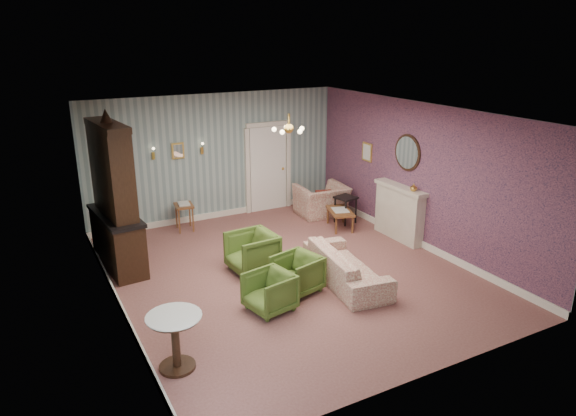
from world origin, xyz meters
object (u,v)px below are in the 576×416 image
coffee_table (340,219)px  sofa_chintz (346,260)px  wingback_chair (322,195)px  fireplace (399,212)px  olive_chair_b (297,272)px  olive_chair_c (252,250)px  pedestal_table (176,342)px  side_table_black (345,210)px  olive_chair_a (269,290)px  dresser (113,193)px

coffee_table → sofa_chintz: bearing=-121.4°
coffee_table → wingback_chair: bearing=83.8°
fireplace → coffee_table: size_ratio=1.67×
olive_chair_b → fireplace: 3.27m
olive_chair_b → olive_chair_c: 1.13m
wingback_chair → pedestal_table: (-4.87, -4.28, -0.10)m
olive_chair_b → side_table_black: 3.56m
wingback_chair → sofa_chintz: bearing=69.2°
side_table_black → wingback_chair: bearing=104.6°
olive_chair_a → fireplace: (3.77, 1.44, 0.23)m
olive_chair_b → olive_chair_a: bearing=-77.6°
olive_chair_a → pedestal_table: pedestal_table is taller
wingback_chair → side_table_black: bearing=108.6°
fireplace → pedestal_table: fireplace is taller
olive_chair_b → dresser: bearing=-149.2°
olive_chair_a → dresser: 3.45m
side_table_black → fireplace: bearing=-70.9°
olive_chair_b → sofa_chintz: (0.94, -0.09, 0.05)m
olive_chair_c → fireplace: (3.41, 0.01, 0.17)m
olive_chair_a → sofa_chintz: sofa_chintz is taller
pedestal_table → olive_chair_c: bearing=46.6°
olive_chair_b → coffee_table: olive_chair_b is taller
sofa_chintz → pedestal_table: (-3.37, -1.05, -0.01)m
olive_chair_b → wingback_chair: bearing=128.0°
wingback_chair → side_table_black: wingback_chair is taller
dresser → side_table_black: (5.06, -0.02, -1.12)m
olive_chair_c → dresser: bearing=-126.4°
olive_chair_a → dresser: dresser is taller
olive_chair_c → coffee_table: bearing=108.9°
olive_chair_c → pedestal_table: bearing=-47.1°
sofa_chintz → pedestal_table: sofa_chintz is taller
sofa_chintz → coffee_table: bearing=-23.3°
dresser → wingback_chair: bearing=3.2°
olive_chair_b → side_table_black: bearing=118.3°
olive_chair_b → olive_chair_c: (-0.34, 1.08, 0.05)m
sofa_chintz → fireplace: bearing=-53.0°
olive_chair_c → coffee_table: olive_chair_c is taller
dresser → pedestal_table: size_ratio=3.68×
dresser → olive_chair_b: bearing=-50.1°
wingback_chair → pedestal_table: 6.48m
wingback_chair → fireplace: bearing=111.6°
dresser → coffee_table: (4.76, -0.24, -1.22)m
dresser → pedestal_table: dresser is taller
fireplace → dresser: bearing=166.4°
wingback_chair → coffee_table: 1.00m
coffee_table → pedestal_table: size_ratio=1.07×
olive_chair_c → wingback_chair: (2.77, 2.06, 0.08)m
sofa_chintz → wingback_chair: (1.49, 3.23, 0.09)m
side_table_black → pedestal_table: size_ratio=0.81×
side_table_black → olive_chair_c: bearing=-155.8°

